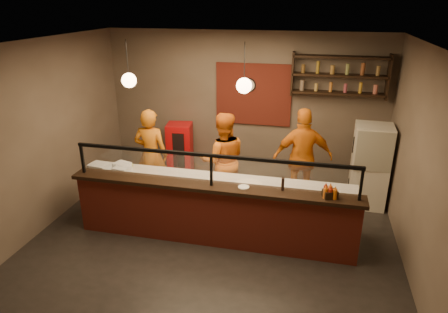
% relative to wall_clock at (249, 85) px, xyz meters
% --- Properties ---
extents(floor, '(6.00, 6.00, 0.00)m').
position_rel_wall_clock_xyz_m(floor, '(-0.10, -2.46, -2.10)').
color(floor, black).
rests_on(floor, ground).
extents(ceiling, '(6.00, 6.00, 0.00)m').
position_rel_wall_clock_xyz_m(ceiling, '(-0.10, -2.46, 1.10)').
color(ceiling, '#39322C').
rests_on(ceiling, wall_back).
extents(wall_back, '(6.00, 0.00, 6.00)m').
position_rel_wall_clock_xyz_m(wall_back, '(-0.10, 0.04, -0.50)').
color(wall_back, '#695A4D').
rests_on(wall_back, floor).
extents(wall_left, '(0.00, 5.00, 5.00)m').
position_rel_wall_clock_xyz_m(wall_left, '(-3.10, -2.46, -0.50)').
color(wall_left, '#695A4D').
rests_on(wall_left, floor).
extents(wall_right, '(0.00, 5.00, 5.00)m').
position_rel_wall_clock_xyz_m(wall_right, '(2.90, -2.46, -0.50)').
color(wall_right, '#695A4D').
rests_on(wall_right, floor).
extents(wall_front, '(6.00, 0.00, 6.00)m').
position_rel_wall_clock_xyz_m(wall_front, '(-0.10, -4.96, -0.50)').
color(wall_front, '#695A4D').
rests_on(wall_front, floor).
extents(brick_patch, '(1.60, 0.04, 1.30)m').
position_rel_wall_clock_xyz_m(brick_patch, '(0.10, 0.01, -0.20)').
color(brick_patch, maroon).
rests_on(brick_patch, wall_back).
extents(service_counter, '(4.60, 0.25, 1.00)m').
position_rel_wall_clock_xyz_m(service_counter, '(-0.10, -2.76, -1.60)').
color(service_counter, maroon).
rests_on(service_counter, floor).
extents(counter_ledge, '(4.70, 0.37, 0.06)m').
position_rel_wall_clock_xyz_m(counter_ledge, '(-0.10, -2.76, -1.07)').
color(counter_ledge, black).
rests_on(counter_ledge, service_counter).
extents(worktop_cabinet, '(4.60, 0.75, 0.85)m').
position_rel_wall_clock_xyz_m(worktop_cabinet, '(-0.10, -2.26, -1.68)').
color(worktop_cabinet, gray).
rests_on(worktop_cabinet, floor).
extents(worktop, '(4.60, 0.75, 0.05)m').
position_rel_wall_clock_xyz_m(worktop, '(-0.10, -2.26, -1.23)').
color(worktop, silver).
rests_on(worktop, worktop_cabinet).
extents(sneeze_guard, '(4.50, 0.05, 0.52)m').
position_rel_wall_clock_xyz_m(sneeze_guard, '(-0.10, -2.76, -0.73)').
color(sneeze_guard, white).
rests_on(sneeze_guard, counter_ledge).
extents(wall_shelving, '(1.84, 0.28, 0.85)m').
position_rel_wall_clock_xyz_m(wall_shelving, '(1.80, -0.14, 0.30)').
color(wall_shelving, black).
rests_on(wall_shelving, wall_back).
extents(wall_clock, '(0.30, 0.04, 0.30)m').
position_rel_wall_clock_xyz_m(wall_clock, '(0.00, 0.00, 0.00)').
color(wall_clock, black).
rests_on(wall_clock, wall_back).
extents(pendant_left, '(0.24, 0.24, 0.77)m').
position_rel_wall_clock_xyz_m(pendant_left, '(-1.60, -2.26, 0.45)').
color(pendant_left, black).
rests_on(pendant_left, ceiling).
extents(pendant_right, '(0.24, 0.24, 0.77)m').
position_rel_wall_clock_xyz_m(pendant_right, '(0.30, -2.26, 0.45)').
color(pendant_right, black).
rests_on(pendant_right, ceiling).
extents(cook_left, '(0.68, 0.44, 1.85)m').
position_rel_wall_clock_xyz_m(cook_left, '(-1.69, -1.41, -1.18)').
color(cook_left, '#CB6B13').
rests_on(cook_left, floor).
extents(cook_mid, '(1.08, 0.95, 1.86)m').
position_rel_wall_clock_xyz_m(cook_mid, '(-0.23, -1.40, -1.17)').
color(cook_mid, orange).
rests_on(cook_mid, floor).
extents(cook_right, '(1.21, 0.72, 1.93)m').
position_rel_wall_clock_xyz_m(cook_right, '(1.24, -1.03, -1.13)').
color(cook_right, orange).
rests_on(cook_right, floor).
extents(fridge, '(0.70, 0.66, 1.62)m').
position_rel_wall_clock_xyz_m(fridge, '(2.50, -0.78, -1.29)').
color(fridge, beige).
rests_on(fridge, floor).
extents(red_cooler, '(0.60, 0.56, 1.24)m').
position_rel_wall_clock_xyz_m(red_cooler, '(-1.47, -0.31, -1.48)').
color(red_cooler, '#B50C0E').
rests_on(red_cooler, floor).
extents(pizza_dough, '(0.60, 0.60, 0.01)m').
position_rel_wall_clock_xyz_m(pizza_dough, '(0.41, -2.30, -1.19)').
color(pizza_dough, '#F1E4CC').
rests_on(pizza_dough, worktop).
extents(prep_tub_a, '(0.29, 0.25, 0.13)m').
position_rel_wall_clock_xyz_m(prep_tub_a, '(-1.84, -2.37, -1.13)').
color(prep_tub_a, silver).
rests_on(prep_tub_a, worktop).
extents(prep_tub_b, '(0.34, 0.30, 0.14)m').
position_rel_wall_clock_xyz_m(prep_tub_b, '(-1.91, -2.20, -1.13)').
color(prep_tub_b, white).
rests_on(prep_tub_b, worktop).
extents(prep_tub_c, '(0.37, 0.32, 0.17)m').
position_rel_wall_clock_xyz_m(prep_tub_c, '(-2.25, -2.39, -1.12)').
color(prep_tub_c, silver).
rests_on(prep_tub_c, worktop).
extents(rolling_pin, '(0.31, 0.23, 0.06)m').
position_rel_wall_clock_xyz_m(rolling_pin, '(-1.94, -2.09, -1.17)').
color(rolling_pin, yellow).
rests_on(rolling_pin, worktop).
extents(condiment_caddy, '(0.24, 0.22, 0.11)m').
position_rel_wall_clock_xyz_m(condiment_caddy, '(1.70, -2.76, -0.98)').
color(condiment_caddy, black).
rests_on(condiment_caddy, counter_ledge).
extents(pepper_mill, '(0.05, 0.05, 0.20)m').
position_rel_wall_clock_xyz_m(pepper_mill, '(1.00, -2.69, -0.94)').
color(pepper_mill, black).
rests_on(pepper_mill, counter_ledge).
extents(small_plate, '(0.20, 0.20, 0.01)m').
position_rel_wall_clock_xyz_m(small_plate, '(0.41, -2.72, -1.03)').
color(small_plate, silver).
rests_on(small_plate, counter_ledge).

